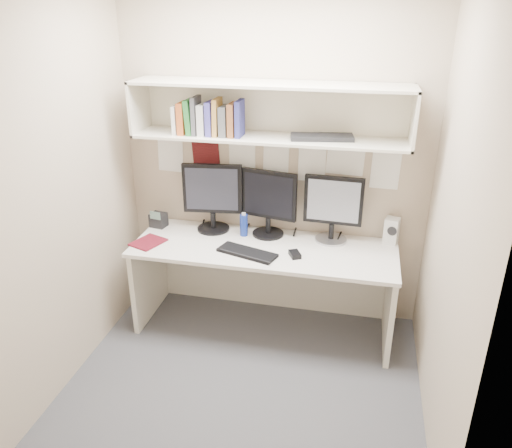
% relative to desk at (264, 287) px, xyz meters
% --- Properties ---
extents(floor, '(2.40, 2.00, 0.01)m').
position_rel_desk_xyz_m(floor, '(0.00, -0.65, -0.37)').
color(floor, '#45454A').
rests_on(floor, ground).
extents(wall_back, '(2.40, 0.02, 2.60)m').
position_rel_desk_xyz_m(wall_back, '(0.00, 0.35, 0.93)').
color(wall_back, tan).
rests_on(wall_back, ground).
extents(wall_front, '(2.40, 0.02, 2.60)m').
position_rel_desk_xyz_m(wall_front, '(0.00, -1.65, 0.93)').
color(wall_front, tan).
rests_on(wall_front, ground).
extents(wall_left, '(0.02, 2.00, 2.60)m').
position_rel_desk_xyz_m(wall_left, '(-1.20, -0.65, 0.93)').
color(wall_left, tan).
rests_on(wall_left, ground).
extents(wall_right, '(0.02, 2.00, 2.60)m').
position_rel_desk_xyz_m(wall_right, '(1.20, -0.65, 0.93)').
color(wall_right, tan).
rests_on(wall_right, ground).
extents(desk, '(2.00, 0.70, 0.73)m').
position_rel_desk_xyz_m(desk, '(0.00, 0.00, 0.00)').
color(desk, silver).
rests_on(desk, floor).
extents(overhead_hutch, '(2.00, 0.38, 0.40)m').
position_rel_desk_xyz_m(overhead_hutch, '(0.00, 0.21, 1.35)').
color(overhead_hutch, beige).
rests_on(overhead_hutch, wall_back).
extents(pinned_papers, '(1.92, 0.01, 0.48)m').
position_rel_desk_xyz_m(pinned_papers, '(0.00, 0.34, 0.88)').
color(pinned_papers, white).
rests_on(pinned_papers, wall_back).
extents(monitor_left, '(0.47, 0.26, 0.55)m').
position_rel_desk_xyz_m(monitor_left, '(-0.47, 0.22, 0.66)').
color(monitor_left, black).
rests_on(monitor_left, desk).
extents(monitor_center, '(0.45, 0.25, 0.53)m').
position_rel_desk_xyz_m(monitor_center, '(-0.01, 0.22, 0.65)').
color(monitor_center, black).
rests_on(monitor_center, desk).
extents(monitor_right, '(0.45, 0.25, 0.52)m').
position_rel_desk_xyz_m(monitor_right, '(0.49, 0.22, 0.64)').
color(monitor_right, '#A5A5AA').
rests_on(monitor_right, desk).
extents(keyboard, '(0.47, 0.29, 0.02)m').
position_rel_desk_xyz_m(keyboard, '(-0.10, -0.16, 0.37)').
color(keyboard, black).
rests_on(keyboard, desk).
extents(mouse, '(0.11, 0.13, 0.03)m').
position_rel_desk_xyz_m(mouse, '(0.25, -0.12, 0.38)').
color(mouse, black).
rests_on(mouse, desk).
extents(speaker, '(0.12, 0.13, 0.20)m').
position_rel_desk_xyz_m(speaker, '(0.94, 0.27, 0.47)').
color(speaker, silver).
rests_on(speaker, desk).
extents(blue_bottle, '(0.06, 0.06, 0.19)m').
position_rel_desk_xyz_m(blue_bottle, '(-0.20, 0.16, 0.46)').
color(blue_bottle, navy).
rests_on(blue_bottle, desk).
extents(maroon_notebook, '(0.27, 0.30, 0.01)m').
position_rel_desk_xyz_m(maroon_notebook, '(-0.88, -0.14, 0.37)').
color(maroon_notebook, '#5B0F1B').
rests_on(maroon_notebook, desk).
extents(desk_phone, '(0.14, 0.13, 0.15)m').
position_rel_desk_xyz_m(desk_phone, '(-0.93, 0.17, 0.42)').
color(desk_phone, black).
rests_on(desk_phone, desk).
extents(book_stack, '(0.51, 0.17, 0.27)m').
position_rel_desk_xyz_m(book_stack, '(-0.44, 0.12, 1.29)').
color(book_stack, silver).
rests_on(book_stack, overhead_hutch).
extents(hutch_tray, '(0.46, 0.24, 0.03)m').
position_rel_desk_xyz_m(hutch_tray, '(0.38, 0.16, 1.19)').
color(hutch_tray, black).
rests_on(hutch_tray, overhead_hutch).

